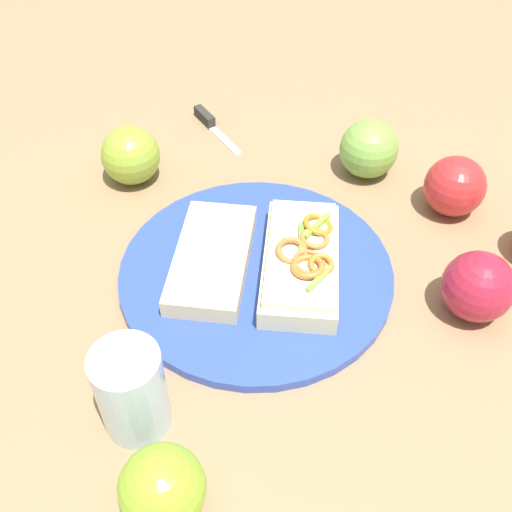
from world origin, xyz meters
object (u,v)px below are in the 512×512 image
Objects in this scene: apple_1 at (162,488)px; apple_5 at (369,149)px; sandwich at (301,260)px; apple_4 at (131,155)px; bread_slice_side at (212,258)px; drinking_glass at (132,391)px; apple_2 at (478,287)px; knife at (210,123)px; apple_0 at (455,186)px; plate at (256,272)px.

apple_1 is 0.92× the size of apple_5.
sandwich is 2.44× the size of apple_5.
apple_1 is 0.46m from apple_4.
apple_1 is at bearing 1.82° from bread_slice_side.
apple_4 reaches higher than sandwich.
drinking_glass is at bearing -36.53° from sandwich.
sandwich is 1.16× the size of bread_slice_side.
knife is (0.46, 0.09, -0.03)m from apple_2.
apple_5 reaches higher than apple_0.
bread_slice_side is 1.68× the size of drinking_glass.
apple_0 is 0.98× the size of apple_5.
sandwich is at bearing 91.66° from bread_slice_side.
plate is at bearing -167.09° from apple_4.
apple_4 is (0.27, 0.10, 0.01)m from sandwich.
bread_slice_side is 0.30m from knife.
knife is (0.50, -0.29, -0.03)m from apple_1.
apple_4 is at bearing -69.70° from knife.
bread_slice_side is (0.06, 0.08, -0.01)m from sandwich.
apple_4 is 0.63× the size of knife.
apple_2 reaches higher than knife.
apple_1 reaches higher than knife.
drinking_glass reaches higher than apple_0.
apple_2 reaches higher than sandwich.
apple_4 is 0.16m from knife.
sandwich is 2.45× the size of apple_4.
drinking_glass is (-0.20, 0.42, 0.01)m from apple_5.
drinking_glass reaches higher than apple_1.
apple_5 reaches higher than apple_1.
apple_2 is at bearing 8.05° from knife.
apple_5 is at bearing 30.59° from knife.
apple_1 is (-0.22, 0.16, 0.01)m from bread_slice_side.
sandwich is 2.49× the size of apple_2.
plate is 0.06m from sandwich.
plate is 0.28m from apple_0.
bread_slice_side is at bearing -35.33° from apple_1.
apple_2 is at bearing -149.80° from apple_4.
apple_5 reaches higher than plate.
bread_slice_side is 0.27m from apple_1.
apple_2 is 0.26m from apple_5.
apple_1 is at bearing 109.77° from apple_0.
bread_slice_side is 0.32m from apple_0.
drinking_glass is at bearing 100.04° from apple_0.
apple_5 is at bearing 140.45° from bread_slice_side.
plate is at bearing -60.77° from drinking_glass.
apple_1 is 0.58m from knife.
plate is at bearing 85.13° from apple_0.
bread_slice_side is 2.15× the size of apple_2.
apple_0 is at bearing 117.70° from bread_slice_side.
apple_1 is (-0.19, 0.20, 0.03)m from plate.
plate is 0.24m from apple_2.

